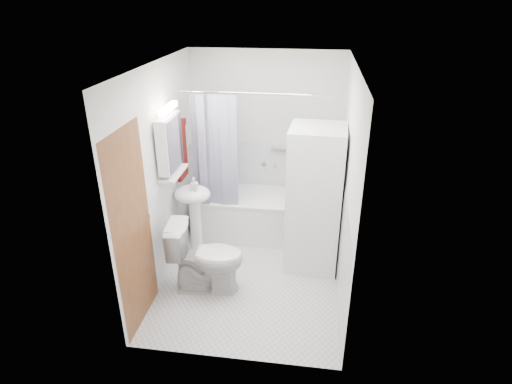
# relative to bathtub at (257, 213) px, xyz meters

# --- Properties ---
(floor) EXTENTS (2.60, 2.60, 0.00)m
(floor) POSITION_rel_bathtub_xyz_m (0.07, -0.92, -0.32)
(floor) COLOR silver
(floor) RESTS_ON ground
(room_walls) EXTENTS (2.60, 2.60, 2.60)m
(room_walls) POSITION_rel_bathtub_xyz_m (0.07, -0.92, 1.16)
(room_walls) COLOR silver
(room_walls) RESTS_ON ground
(wainscot) EXTENTS (1.98, 2.58, 2.58)m
(wainscot) POSITION_rel_bathtub_xyz_m (0.07, -0.63, 0.28)
(wainscot) COLOR white
(wainscot) RESTS_ON ground
(door) EXTENTS (0.05, 2.00, 2.00)m
(door) POSITION_rel_bathtub_xyz_m (-0.88, -1.47, 0.68)
(door) COLOR brown
(door) RESTS_ON ground
(bathtub) EXTENTS (1.53, 0.73, 0.58)m
(bathtub) POSITION_rel_bathtub_xyz_m (0.00, 0.00, 0.00)
(bathtub) COLOR white
(bathtub) RESTS_ON ground
(tub_spout) EXTENTS (0.04, 0.12, 0.04)m
(tub_spout) POSITION_rel_bathtub_xyz_m (0.20, 0.33, 0.58)
(tub_spout) COLOR silver
(tub_spout) RESTS_ON room_walls
(curtain_rod) EXTENTS (1.71, 0.02, 0.02)m
(curtain_rod) POSITION_rel_bathtub_xyz_m (0.00, -0.30, 1.68)
(curtain_rod) COLOR silver
(curtain_rod) RESTS_ON room_walls
(shower_curtain) EXTENTS (0.55, 0.02, 1.45)m
(shower_curtain) POSITION_rel_bathtub_xyz_m (-0.48, -0.30, 0.93)
(shower_curtain) COLOR #161447
(shower_curtain) RESTS_ON curtain_rod
(sink) EXTENTS (0.44, 0.37, 1.04)m
(sink) POSITION_rel_bathtub_xyz_m (-0.69, -0.61, 0.38)
(sink) COLOR white
(sink) RESTS_ON ground
(medicine_cabinet) EXTENTS (0.13, 0.50, 0.71)m
(medicine_cabinet) POSITION_rel_bathtub_xyz_m (-0.84, -0.82, 1.24)
(medicine_cabinet) COLOR white
(medicine_cabinet) RESTS_ON room_walls
(shelf) EXTENTS (0.18, 0.54, 0.02)m
(shelf) POSITION_rel_bathtub_xyz_m (-0.82, -0.82, 0.88)
(shelf) COLOR silver
(shelf) RESTS_ON room_walls
(shower_caddy) EXTENTS (0.22, 0.06, 0.02)m
(shower_caddy) POSITION_rel_bathtub_xyz_m (0.25, 0.32, 0.83)
(shower_caddy) COLOR silver
(shower_caddy) RESTS_ON room_walls
(towel) EXTENTS (0.07, 0.30, 0.73)m
(towel) POSITION_rel_bathtub_xyz_m (-0.87, -0.36, 1.00)
(towel) COLOR #5A0C0F
(towel) RESTS_ON room_walls
(washer_dryer) EXTENTS (0.65, 0.64, 1.72)m
(washer_dryer) POSITION_rel_bathtub_xyz_m (0.74, -0.58, 0.54)
(washer_dryer) COLOR white
(washer_dryer) RESTS_ON ground
(toilet) EXTENTS (0.85, 0.52, 0.80)m
(toilet) POSITION_rel_bathtub_xyz_m (-0.38, -1.24, 0.08)
(toilet) COLOR white
(toilet) RESTS_ON ground
(soap_pump) EXTENTS (0.08, 0.17, 0.08)m
(soap_pump) POSITION_rel_bathtub_xyz_m (-0.64, -0.67, 0.63)
(soap_pump) COLOR gray
(soap_pump) RESTS_ON sink
(shelf_bottle) EXTENTS (0.07, 0.18, 0.07)m
(shelf_bottle) POSITION_rel_bathtub_xyz_m (-0.82, -0.97, 0.93)
(shelf_bottle) COLOR gray
(shelf_bottle) RESTS_ON shelf
(shelf_cup) EXTENTS (0.10, 0.09, 0.10)m
(shelf_cup) POSITION_rel_bathtub_xyz_m (-0.82, -0.70, 0.94)
(shelf_cup) COLOR gray
(shelf_cup) RESTS_ON shelf
(shampoo_a) EXTENTS (0.13, 0.17, 0.13)m
(shampoo_a) POSITION_rel_bathtub_xyz_m (0.42, 0.32, 0.90)
(shampoo_a) COLOR gray
(shampoo_a) RESTS_ON shower_caddy
(shampoo_b) EXTENTS (0.08, 0.21, 0.08)m
(shampoo_b) POSITION_rel_bathtub_xyz_m (0.54, 0.32, 0.88)
(shampoo_b) COLOR navy
(shampoo_b) RESTS_ON shower_caddy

